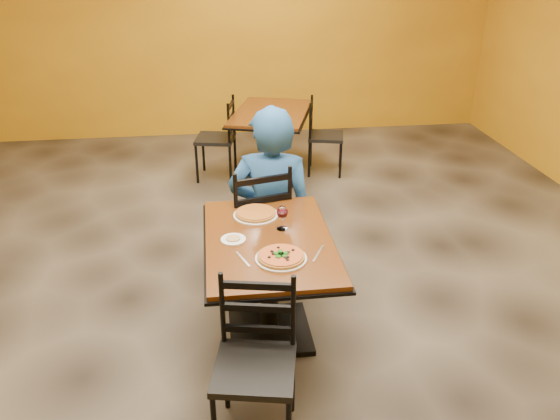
{
  "coord_description": "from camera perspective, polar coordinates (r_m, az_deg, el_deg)",
  "views": [
    {
      "loc": [
        -0.32,
        -3.58,
        2.47
      ],
      "look_at": [
        0.1,
        -0.3,
        0.85
      ],
      "focal_mm": 35.69,
      "sensor_mm": 36.0,
      "label": 1
    }
  ],
  "objects": [
    {
      "name": "chair_main_near",
      "position": [
        2.99,
        -2.62,
        -16.03
      ],
      "size": [
        0.49,
        0.49,
        0.92
      ],
      "primitive_type": null,
      "rotation": [
        0.0,
        0.0,
        -0.2
      ],
      "color": "black",
      "rests_on": "floor"
    },
    {
      "name": "knife",
      "position": [
        3.39,
        3.94,
        -4.44
      ],
      "size": [
        0.11,
        0.19,
        0.0
      ],
      "primitive_type": "cube",
      "rotation": [
        0.0,
        0.0,
        -0.48
      ],
      "color": "silver",
      "rests_on": "table_main"
    },
    {
      "name": "table_second",
      "position": [
        6.3,
        -0.91,
        8.36
      ],
      "size": [
        1.12,
        1.37,
        0.75
      ],
      "rotation": [
        0.0,
        0.0,
        -0.3
      ],
      "color": "#5B2E0E",
      "rests_on": "floor"
    },
    {
      "name": "plate_far",
      "position": [
        3.83,
        -2.5,
        -0.51
      ],
      "size": [
        0.31,
        0.31,
        0.01
      ],
      "primitive_type": "cylinder",
      "color": "white",
      "rests_on": "table_main"
    },
    {
      "name": "pizza_main",
      "position": [
        3.31,
        0.11,
        -4.75
      ],
      "size": [
        0.28,
        0.28,
        0.02
      ],
      "primitive_type": "cylinder",
      "color": "maroon",
      "rests_on": "plate_main"
    },
    {
      "name": "side_plate",
      "position": [
        3.53,
        -4.81,
        -3.03
      ],
      "size": [
        0.16,
        0.16,
        0.01
      ],
      "primitive_type": "cylinder",
      "color": "white",
      "rests_on": "table_main"
    },
    {
      "name": "wine_glass",
      "position": [
        3.62,
        0.23,
        -0.7
      ],
      "size": [
        0.08,
        0.08,
        0.18
      ],
      "primitive_type": null,
      "color": "white",
      "rests_on": "table_main"
    },
    {
      "name": "table_main",
      "position": [
        3.64,
        -1.12,
        -5.61
      ],
      "size": [
        0.83,
        1.23,
        0.75
      ],
      "color": "#5B2E0E",
      "rests_on": "floor"
    },
    {
      "name": "floor",
      "position": [
        4.36,
        -1.79,
        -8.42
      ],
      "size": [
        7.0,
        8.0,
        0.01
      ],
      "primitive_type": "cube",
      "color": "black",
      "rests_on": "ground"
    },
    {
      "name": "fork",
      "position": [
        3.33,
        -3.82,
        -5.05
      ],
      "size": [
        0.08,
        0.18,
        0.0
      ],
      "primitive_type": "cube",
      "rotation": [
        0.0,
        0.0,
        0.35
      ],
      "color": "silver",
      "rests_on": "table_main"
    },
    {
      "name": "diner",
      "position": [
        4.27,
        -0.89,
        1.6
      ],
      "size": [
        0.75,
        0.57,
        1.4
      ],
      "primitive_type": "imported",
      "rotation": [
        0.0,
        0.0,
        2.94
      ],
      "color": "navy",
      "rests_on": "floor"
    },
    {
      "name": "wall_back",
      "position": [
        7.65,
        -5.1,
        18.67
      ],
      "size": [
        7.0,
        0.01,
        3.0
      ],
      "primitive_type": "cube",
      "color": "gold",
      "rests_on": "ground"
    },
    {
      "name": "chair_main_far",
      "position": [
        4.3,
        -2.59,
        -1.17
      ],
      "size": [
        0.55,
        0.55,
        1.01
      ],
      "primitive_type": null,
      "rotation": [
        0.0,
        0.0,
        3.38
      ],
      "color": "black",
      "rests_on": "floor"
    },
    {
      "name": "chair_second_right",
      "position": [
        6.44,
        4.72,
        7.52
      ],
      "size": [
        0.47,
        0.47,
        0.87
      ],
      "primitive_type": null,
      "rotation": [
        0.0,
        0.0,
        1.35
      ],
      "color": "black",
      "rests_on": "floor"
    },
    {
      "name": "pizza_far",
      "position": [
        3.83,
        -2.51,
        -0.3
      ],
      "size": [
        0.28,
        0.28,
        0.02
      ],
      "primitive_type": "cylinder",
      "color": "orange",
      "rests_on": "plate_far"
    },
    {
      "name": "plate_main",
      "position": [
        3.32,
        0.11,
        -4.99
      ],
      "size": [
        0.31,
        0.31,
        0.01
      ],
      "primitive_type": "cylinder",
      "color": "white",
      "rests_on": "table_main"
    },
    {
      "name": "dip",
      "position": [
        3.53,
        -4.82,
        -2.9
      ],
      "size": [
        0.09,
        0.09,
        0.01
      ],
      "primitive_type": "cylinder",
      "color": "tan",
      "rests_on": "side_plate"
    },
    {
      "name": "chair_second_left",
      "position": [
        6.3,
        -6.64,
        7.24
      ],
      "size": [
        0.49,
        0.49,
        0.91
      ],
      "primitive_type": null,
      "rotation": [
        0.0,
        0.0,
        -1.77
      ],
      "color": "black",
      "rests_on": "floor"
    }
  ]
}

